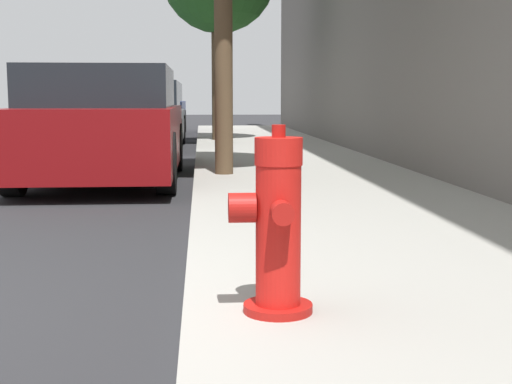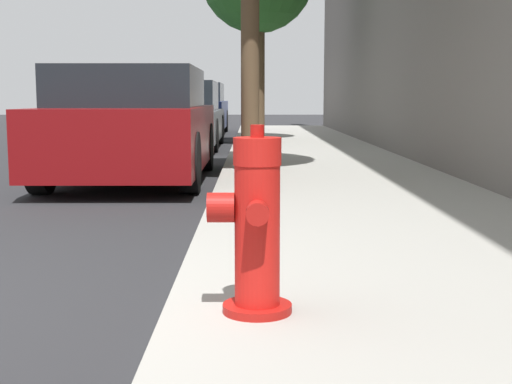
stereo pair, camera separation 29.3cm
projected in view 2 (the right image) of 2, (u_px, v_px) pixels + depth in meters
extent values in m
cube|color=#99968E|center=(471.00, 316.00, 3.10)|extent=(2.66, 40.00, 0.12)
cylinder|color=#A91511|center=(257.00, 308.00, 2.96)|extent=(0.29, 0.29, 0.04)
cylinder|color=red|center=(257.00, 235.00, 2.92)|extent=(0.19, 0.19, 0.58)
cylinder|color=red|center=(257.00, 151.00, 2.87)|extent=(0.20, 0.20, 0.11)
cylinder|color=#A91511|center=(257.00, 131.00, 2.86)|extent=(0.06, 0.06, 0.05)
cylinder|color=#A91511|center=(257.00, 213.00, 2.77)|extent=(0.09, 0.09, 0.09)
cylinder|color=#A91511|center=(257.00, 202.00, 3.04)|extent=(0.09, 0.09, 0.09)
cylinder|color=#A91511|center=(221.00, 207.00, 2.90)|extent=(0.11, 0.12, 0.12)
cube|color=maroon|center=(134.00, 136.00, 8.65)|extent=(1.72, 3.96, 0.72)
cube|color=black|center=(131.00, 87.00, 8.41)|extent=(1.58, 2.18, 0.46)
cylinder|color=black|center=(93.00, 147.00, 9.89)|extent=(0.20, 0.65, 0.65)
cylinder|color=black|center=(205.00, 147.00, 9.90)|extent=(0.20, 0.65, 0.65)
cylinder|color=black|center=(41.00, 163.00, 7.45)|extent=(0.20, 0.65, 0.65)
cylinder|color=black|center=(190.00, 163.00, 7.46)|extent=(0.20, 0.65, 0.65)
cube|color=#4C5156|center=(175.00, 125.00, 14.39)|extent=(1.80, 4.02, 0.58)
cube|color=black|center=(174.00, 96.00, 14.15)|extent=(1.66, 2.21, 0.57)
cylinder|color=black|center=(144.00, 129.00, 15.64)|extent=(0.20, 0.63, 0.63)
cylinder|color=black|center=(219.00, 129.00, 15.65)|extent=(0.20, 0.63, 0.63)
cylinder|color=black|center=(124.00, 135.00, 13.16)|extent=(0.20, 0.63, 0.63)
cylinder|color=black|center=(213.00, 135.00, 13.17)|extent=(0.20, 0.63, 0.63)
cube|color=navy|center=(192.00, 115.00, 19.73)|extent=(1.84, 4.60, 0.73)
cube|color=black|center=(191.00, 92.00, 19.47)|extent=(1.69, 2.53, 0.49)
cylinder|color=black|center=(168.00, 121.00, 21.17)|extent=(0.20, 0.65, 0.65)
cylinder|color=black|center=(224.00, 121.00, 21.18)|extent=(0.20, 0.65, 0.65)
cylinder|color=black|center=(155.00, 124.00, 18.35)|extent=(0.20, 0.65, 0.65)
cylinder|color=black|center=(220.00, 124.00, 18.35)|extent=(0.20, 0.65, 0.65)
cylinder|color=brown|center=(250.00, 27.00, 8.15)|extent=(0.21, 0.21, 3.38)
cylinder|color=brown|center=(257.00, 77.00, 15.02)|extent=(0.32, 0.32, 2.64)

